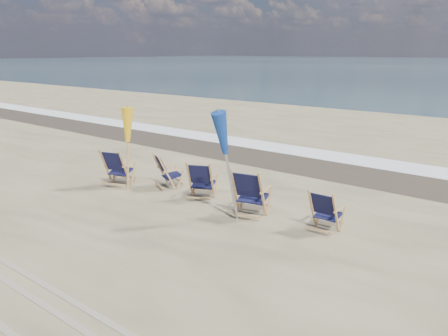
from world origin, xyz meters
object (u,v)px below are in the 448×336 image
object	(u,v)px
beach_chair_3	(262,196)
umbrella_blue	(229,135)
beach_chair_1	(166,174)
beach_chair_2	(212,182)
beach_chair_4	(335,214)
beach_chair_0	(125,169)
umbrella_yellow	(126,130)

from	to	relation	value
beach_chair_3	umbrella_blue	size ratio (longest dim) A/B	0.47
beach_chair_1	beach_chair_3	size ratio (longest dim) A/B	0.84
beach_chair_2	beach_chair_4	world-z (taller)	beach_chair_2
beach_chair_1	umbrella_blue	bearing A→B (deg)	-170.82
umbrella_blue	beach_chair_1	bearing A→B (deg)	164.22
beach_chair_2	beach_chair_3	xyz separation A→B (m)	(1.59, -0.30, 0.07)
beach_chair_4	umbrella_blue	world-z (taller)	umbrella_blue
beach_chair_3	umbrella_blue	bearing A→B (deg)	35.95
beach_chair_0	umbrella_blue	size ratio (longest dim) A/B	0.43
beach_chair_0	beach_chair_4	bearing A→B (deg)	166.30
beach_chair_4	umbrella_yellow	xyz separation A→B (m)	(-5.35, -0.48, 1.10)
beach_chair_2	beach_chair_0	bearing A→B (deg)	-11.66
umbrella_yellow	umbrella_blue	size ratio (longest dim) A/B	0.87
beach_chair_0	umbrella_yellow	xyz separation A→B (m)	(0.17, -0.01, 1.03)
beach_chair_0	beach_chair_2	world-z (taller)	beach_chair_0
beach_chair_3	umbrella_yellow	world-z (taller)	umbrella_yellow
beach_chair_1	umbrella_yellow	bearing A→B (deg)	52.98
umbrella_yellow	umbrella_blue	bearing A→B (deg)	-4.14
beach_chair_4	beach_chair_0	bearing A→B (deg)	4.72
beach_chair_2	beach_chair_3	size ratio (longest dim) A/B	0.88
beach_chair_0	beach_chair_1	xyz separation A→B (m)	(1.05, 0.45, -0.05)
beach_chair_2	umbrella_blue	world-z (taller)	umbrella_blue
beach_chair_1	beach_chair_4	world-z (taller)	beach_chair_1
umbrella_yellow	beach_chair_2	bearing A→B (deg)	14.33
beach_chair_2	umbrella_blue	xyz separation A→B (m)	(1.13, -0.82, 1.34)
beach_chair_2	beach_chair_3	distance (m)	1.62
beach_chair_2	umbrella_yellow	world-z (taller)	umbrella_yellow
beach_chair_4	umbrella_yellow	world-z (taller)	umbrella_yellow
beach_chair_3	beach_chair_4	xyz separation A→B (m)	(1.52, 0.20, -0.11)
beach_chair_4	umbrella_blue	size ratio (longest dim) A/B	0.37
beach_chair_0	beach_chair_3	size ratio (longest dim) A/B	0.93
beach_chair_0	umbrella_yellow	distance (m)	1.04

